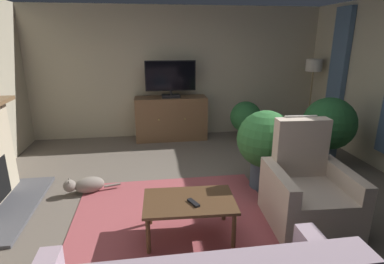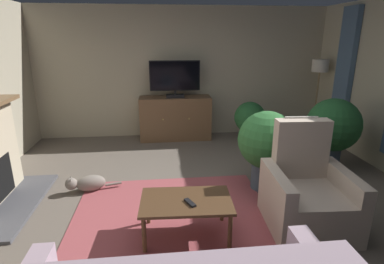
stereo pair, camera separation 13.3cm
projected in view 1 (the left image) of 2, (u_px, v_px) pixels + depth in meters
The scene contains 14 objects.
ground_plane at pixel (202, 203), 3.99m from camera, with size 6.54×6.43×0.04m, color #665B51.
wall_back at pixel (178, 73), 6.39m from camera, with size 6.54×0.10×2.63m, color #B2A88E.
curtain_panel_far at pixel (338, 70), 5.75m from camera, with size 0.10×0.44×2.21m, color slate.
rug_central at pixel (174, 215), 3.67m from camera, with size 2.34×1.93×0.01m, color #9E474C.
tv_cabinet at pixel (171, 119), 6.30m from camera, with size 1.44×0.50×0.88m.
television at pixel (170, 78), 6.00m from camera, with size 0.98×0.20×0.72m.
coffee_table at pixel (189, 204), 3.19m from camera, with size 0.97×0.64×0.43m.
tv_remote at pixel (193, 203), 3.10m from camera, with size 0.17×0.05×0.02m, color black.
armchair_facing_sofa at pixel (307, 193), 3.46m from camera, with size 0.92×0.93×1.16m.
potted_plant_on_hearth_side at pixel (246, 118), 6.04m from camera, with size 0.60×0.60×0.84m.
potted_plant_small_fern_corner at pixel (265, 142), 4.17m from camera, with size 0.78×0.78×1.10m.
potted_plant_leafy_by_curtain at pixel (329, 126), 4.85m from camera, with size 0.82×0.82×1.14m.
cat at pixel (86, 185), 4.17m from camera, with size 0.73×0.31×0.24m.
floor_lamp at pixel (313, 77), 6.26m from camera, with size 0.32×0.32×1.61m.
Camera 1 is at (-0.65, -3.48, 2.04)m, focal length 28.81 mm.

